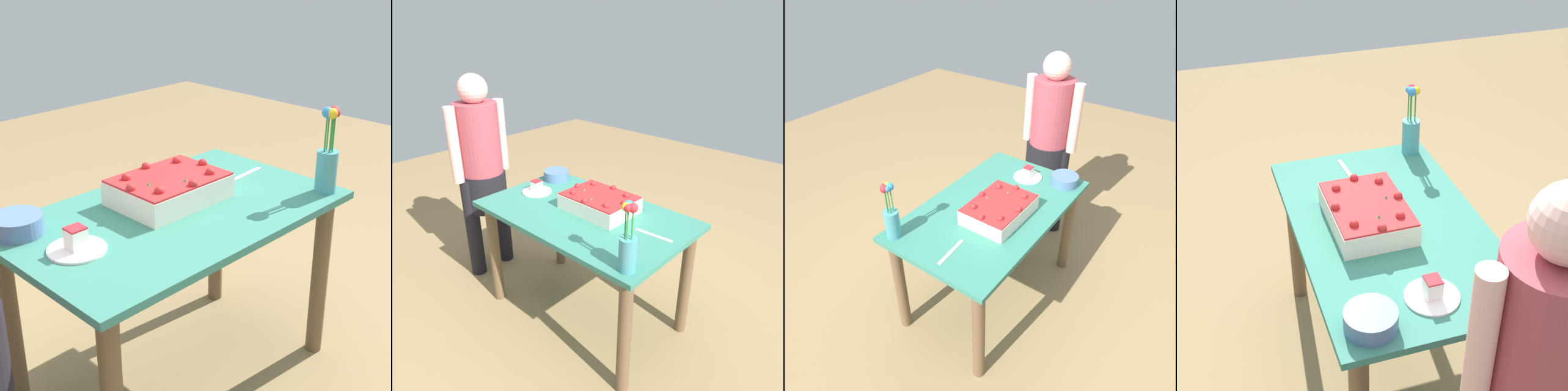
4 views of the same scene
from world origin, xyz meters
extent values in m
plane|color=#91754C|center=(0.00, 0.00, 0.00)|extent=(8.00, 8.00, 0.00)
cube|color=#327563|center=(0.00, 0.00, 0.74)|extent=(1.25, 0.75, 0.03)
cylinder|color=brown|center=(-0.55, -0.30, 0.36)|extent=(0.07, 0.07, 0.73)
cylinder|color=brown|center=(0.55, -0.30, 0.36)|extent=(0.07, 0.07, 0.73)
cylinder|color=brown|center=(-0.55, 0.30, 0.36)|extent=(0.07, 0.07, 0.73)
cylinder|color=brown|center=(0.55, 0.30, 0.36)|extent=(0.07, 0.07, 0.73)
cube|color=white|center=(0.05, 0.08, 0.80)|extent=(0.41, 0.30, 0.09)
cube|color=red|center=(0.05, 0.08, 0.85)|extent=(0.40, 0.30, 0.01)
sphere|color=red|center=(0.23, 0.08, 0.86)|extent=(0.04, 0.04, 0.04)
sphere|color=red|center=(0.18, 0.17, 0.86)|extent=(0.04, 0.04, 0.04)
sphere|color=red|center=(0.05, 0.21, 0.86)|extent=(0.04, 0.04, 0.04)
sphere|color=red|center=(-0.08, 0.17, 0.86)|extent=(0.04, 0.04, 0.04)
sphere|color=red|center=(-0.14, 0.08, 0.86)|extent=(0.04, 0.04, 0.04)
sphere|color=red|center=(-0.08, -0.01, 0.86)|extent=(0.04, 0.04, 0.04)
sphere|color=red|center=(0.05, -0.05, 0.86)|extent=(0.04, 0.04, 0.04)
sphere|color=red|center=(0.18, -0.01, 0.86)|extent=(0.04, 0.04, 0.04)
cone|color=#2D8438|center=(0.05, 0.00, 0.86)|extent=(0.02, 0.02, 0.02)
cone|color=#2D8438|center=(-0.07, 0.07, 0.86)|extent=(0.02, 0.02, 0.02)
cylinder|color=white|center=(-0.44, 0.00, 0.76)|extent=(0.19, 0.19, 0.01)
cube|color=white|center=(-0.44, 0.00, 0.80)|extent=(0.06, 0.06, 0.07)
cube|color=red|center=(-0.44, 0.00, 0.84)|extent=(0.06, 0.06, 0.01)
cube|color=silver|center=(0.46, 0.05, 0.76)|extent=(0.22, 0.04, 0.00)
cylinder|color=teal|center=(0.54, -0.29, 0.84)|extent=(0.08, 0.08, 0.17)
cylinder|color=#2D8438|center=(0.56, -0.29, 1.00)|extent=(0.01, 0.01, 0.15)
sphere|color=red|center=(0.56, -0.29, 1.08)|extent=(0.04, 0.04, 0.04)
cylinder|color=#2D8438|center=(0.55, -0.28, 1.00)|extent=(0.01, 0.01, 0.15)
sphere|color=#2C7BC6|center=(0.55, -0.28, 1.08)|extent=(0.03, 0.03, 0.03)
cylinder|color=#2D8438|center=(0.53, -0.28, 1.00)|extent=(0.01, 0.01, 0.15)
sphere|color=#2C7FC4|center=(0.53, -0.28, 1.08)|extent=(0.04, 0.04, 0.04)
cylinder|color=#2D8438|center=(0.53, -0.30, 1.00)|extent=(0.01, 0.01, 0.15)
sphere|color=gold|center=(0.53, -0.30, 1.08)|extent=(0.04, 0.04, 0.04)
cylinder|color=#2D8438|center=(0.54, -0.31, 1.00)|extent=(0.01, 0.01, 0.15)
sphere|color=red|center=(0.54, -0.31, 1.08)|extent=(0.04, 0.04, 0.04)
cylinder|color=#4F6F9D|center=(-0.51, 0.24, 0.79)|extent=(0.18, 0.18, 0.07)
cylinder|color=black|center=(-0.93, -0.23, 0.39)|extent=(0.11, 0.11, 0.78)
cylinder|color=black|center=(-0.93, 0.03, 0.39)|extent=(0.11, 0.11, 0.78)
cylinder|color=black|center=(-0.93, -0.10, 0.66)|extent=(0.31, 0.32, 0.28)
cylinder|color=#A23F49|center=(-0.93, -0.10, 1.04)|extent=(0.30, 0.30, 0.52)
sphere|color=beige|center=(-0.93, -0.10, 1.39)|extent=(0.20, 0.20, 0.20)
cylinder|color=beige|center=(-0.93, -0.29, 1.04)|extent=(0.08, 0.08, 0.52)
cylinder|color=beige|center=(-0.93, 0.09, 1.04)|extent=(0.08, 0.08, 0.52)
camera|label=1|loc=(-1.38, -1.46, 1.68)|focal=55.00mm
camera|label=2|loc=(1.39, -1.47, 1.79)|focal=35.00mm
camera|label=3|loc=(1.57, 1.05, 2.15)|focal=35.00mm
camera|label=4|loc=(-1.82, 0.66, 2.18)|focal=55.00mm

